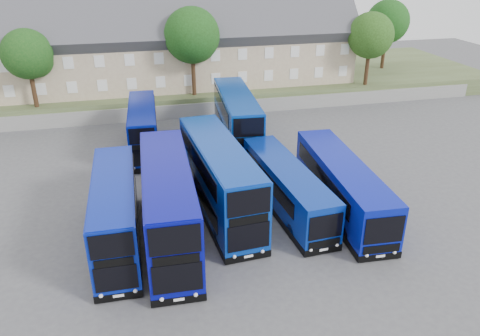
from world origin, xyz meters
The scene contains 15 objects.
ground centered at (0.00, 0.00, 0.00)m, with size 120.00×120.00×0.00m, color #49494E.
retaining_wall centered at (0.00, 24.00, 0.75)m, with size 70.00×0.40×1.50m, color slate.
earth_bank centered at (0.00, 34.00, 1.00)m, with size 80.00×20.00×2.00m, color #444F2C.
terrace_row centered at (-3.00, 30.00, 6.60)m, with size 48.00×10.40×11.20m.
dd_front_left centered at (-6.30, 1.40, 2.09)m, with size 2.60×10.76×4.26m.
dd_front_mid centered at (-3.20, 1.19, 2.41)m, with size 3.24×12.41×4.90m.
dd_front_right centered at (0.47, 3.86, 2.40)m, with size 3.70×12.43×4.87m.
dd_rear_left centered at (-3.95, 16.01, 1.98)m, with size 2.85×10.26×4.03m.
dd_rear_right centered at (4.34, 15.28, 2.35)m, with size 3.64×12.19×4.78m.
coach_east_a centered at (4.97, 3.14, 1.55)m, with size 3.25×11.74×3.17m.
coach_east_b centered at (8.64, 2.30, 1.70)m, with size 3.37×12.77×3.46m.
tree_west centered at (-13.85, 25.10, 7.05)m, with size 4.80×4.80×7.65m.
tree_mid centered at (2.15, 25.60, 8.07)m, with size 5.76×5.76×9.18m.
tree_east centered at (22.15, 25.10, 7.39)m, with size 5.12×5.12×8.16m.
tree_far centered at (28.15, 32.10, 7.73)m, with size 5.44×5.44×8.67m.
Camera 1 is at (-4.74, -23.57, 16.41)m, focal length 35.00 mm.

